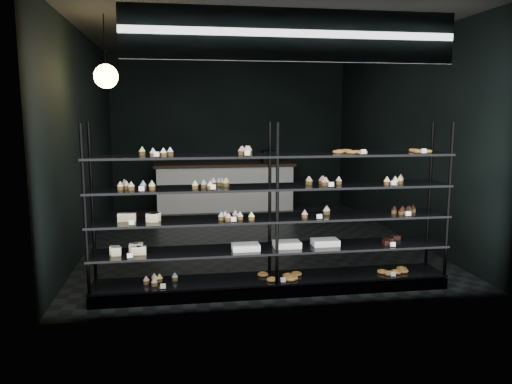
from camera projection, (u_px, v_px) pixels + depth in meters
room at (250, 139)px, 7.84m from camera, size 5.01×6.01×3.20m
display_shelf at (271, 237)px, 5.58m from camera, size 4.00×0.50×1.91m
signage at (293, 35)px, 4.80m from camera, size 3.30×0.05×0.50m
pendant_lamp at (106, 76)px, 6.06m from camera, size 0.29×0.29×0.88m
service_counter at (226, 186)px, 10.43m from camera, size 2.90×0.65×1.23m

